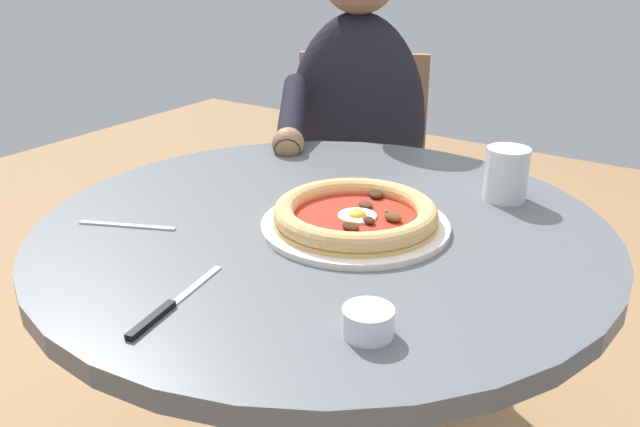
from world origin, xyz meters
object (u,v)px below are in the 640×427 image
object	(u,v)px
dining_table	(322,309)
steak_knife	(164,310)
water_glass	(506,177)
ramekin_capers	(368,321)
fork_utensil	(127,225)
pizza_on_plate	(355,217)
diner_person	(354,200)
cafe_chair_diner	(359,181)

from	to	relation	value
dining_table	steak_knife	size ratio (longest dim) A/B	4.68
dining_table	water_glass	bearing A→B (deg)	51.94
dining_table	ramekin_capers	size ratio (longest dim) A/B	15.10
steak_knife	ramekin_capers	size ratio (longest dim) A/B	3.23
water_glass	ramekin_capers	size ratio (longest dim) A/B	1.52
fork_utensil	pizza_on_plate	bearing A→B (deg)	32.58
dining_table	steak_knife	xyz separation A→B (m)	(-0.01, -0.34, 0.17)
dining_table	pizza_on_plate	world-z (taller)	pizza_on_plate
pizza_on_plate	steak_knife	world-z (taller)	pizza_on_plate
steak_knife	dining_table	bearing A→B (deg)	88.18
dining_table	diner_person	xyz separation A→B (m)	(-0.30, 0.60, -0.06)
pizza_on_plate	steak_knife	bearing A→B (deg)	-100.49
diner_person	cafe_chair_diner	distance (m)	0.14
ramekin_capers	dining_table	bearing A→B (deg)	132.55
steak_knife	fork_utensil	bearing A→B (deg)	147.34
dining_table	fork_utensil	xyz separation A→B (m)	(-0.25, -0.19, 0.16)
water_glass	diner_person	size ratio (longest dim) A/B	0.08
water_glass	diner_person	bearing A→B (deg)	146.26
fork_utensil	cafe_chair_diner	size ratio (longest dim) A/B	0.17
ramekin_capers	fork_utensil	xyz separation A→B (m)	(-0.48, 0.06, -0.02)
diner_person	fork_utensil	bearing A→B (deg)	-86.90
dining_table	ramekin_capers	xyz separation A→B (m)	(0.22, -0.24, 0.18)
pizza_on_plate	fork_utensil	bearing A→B (deg)	-147.42
water_glass	diner_person	distance (m)	0.66
dining_table	pizza_on_plate	bearing A→B (deg)	12.51
steak_knife	fork_utensil	world-z (taller)	steak_knife
diner_person	dining_table	bearing A→B (deg)	-63.84
ramekin_capers	cafe_chair_diner	world-z (taller)	cafe_chair_diner
ramekin_capers	fork_utensil	bearing A→B (deg)	172.93
steak_knife	fork_utensil	xyz separation A→B (m)	(-0.24, 0.16, -0.00)
dining_table	water_glass	world-z (taller)	water_glass
fork_utensil	cafe_chair_diner	distance (m)	0.95
water_glass	cafe_chair_diner	distance (m)	0.78
dining_table	water_glass	xyz separation A→B (m)	(0.21, 0.27, 0.20)
diner_person	water_glass	bearing A→B (deg)	-33.74
ramekin_capers	diner_person	size ratio (longest dim) A/B	0.05
pizza_on_plate	diner_person	xyz separation A→B (m)	(-0.35, 0.59, -0.24)
dining_table	steak_knife	world-z (taller)	steak_knife
pizza_on_plate	water_glass	bearing A→B (deg)	58.78
steak_knife	cafe_chair_diner	size ratio (longest dim) A/B	0.23
water_glass	ramekin_capers	xyz separation A→B (m)	(0.02, -0.51, -0.02)
dining_table	steak_knife	bearing A→B (deg)	-91.82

